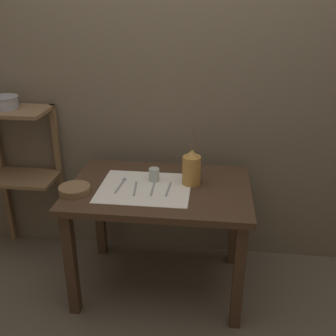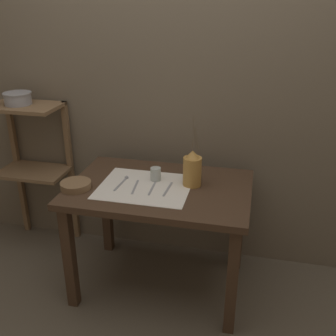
% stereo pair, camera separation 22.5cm
% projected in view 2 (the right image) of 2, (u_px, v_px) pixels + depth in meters
% --- Properties ---
extents(ground_plane, '(12.00, 12.00, 0.00)m').
position_uv_depth(ground_plane, '(161.00, 283.00, 2.60)').
color(ground_plane, brown).
extents(stone_wall_back, '(7.00, 0.06, 2.40)m').
position_uv_depth(stone_wall_back, '(177.00, 88.00, 2.54)').
color(stone_wall_back, '#6B5E4C').
rests_on(stone_wall_back, ground_plane).
extents(wooden_table, '(1.06, 0.72, 0.72)m').
position_uv_depth(wooden_table, '(160.00, 202.00, 2.35)').
color(wooden_table, '#422D1E').
rests_on(wooden_table, ground_plane).
extents(wooden_shelf_unit, '(0.47, 0.31, 1.08)m').
position_uv_depth(wooden_shelf_unit, '(34.00, 150.00, 2.78)').
color(wooden_shelf_unit, brown).
rests_on(wooden_shelf_unit, ground_plane).
extents(linen_cloth, '(0.53, 0.44, 0.00)m').
position_uv_depth(linen_cloth, '(145.00, 187.00, 2.30)').
color(linen_cloth, white).
rests_on(linen_cloth, wooden_table).
extents(pitcher_with_flowers, '(0.11, 0.11, 0.43)m').
position_uv_depth(pitcher_with_flowers, '(192.00, 169.00, 2.28)').
color(pitcher_with_flowers, '#B7843D').
rests_on(pitcher_with_flowers, wooden_table).
extents(wooden_bowl, '(0.18, 0.18, 0.04)m').
position_uv_depth(wooden_bowl, '(76.00, 185.00, 2.27)').
color(wooden_bowl, brown).
rests_on(wooden_bowl, wooden_table).
extents(glass_tumbler_near, '(0.06, 0.06, 0.08)m').
position_uv_depth(glass_tumbler_near, '(156.00, 174.00, 2.36)').
color(glass_tumbler_near, '#B7C1BC').
rests_on(glass_tumbler_near, wooden_table).
extents(spoon_inner, '(0.03, 0.19, 0.02)m').
position_uv_depth(spoon_inner, '(124.00, 180.00, 2.37)').
color(spoon_inner, '#939399').
rests_on(spoon_inner, wooden_table).
extents(fork_inner, '(0.03, 0.18, 0.00)m').
position_uv_depth(fork_inner, '(135.00, 187.00, 2.29)').
color(fork_inner, '#939399').
rests_on(fork_inner, wooden_table).
extents(fork_outer, '(0.02, 0.18, 0.00)m').
position_uv_depth(fork_outer, '(152.00, 188.00, 2.27)').
color(fork_outer, '#939399').
rests_on(fork_outer, wooden_table).
extents(knife_center, '(0.02, 0.18, 0.00)m').
position_uv_depth(knife_center, '(168.00, 189.00, 2.26)').
color(knife_center, '#939399').
rests_on(knife_center, wooden_table).
extents(metal_pot_large, '(0.19, 0.19, 0.08)m').
position_uv_depth(metal_pot_large, '(18.00, 98.00, 2.60)').
color(metal_pot_large, '#939399').
rests_on(metal_pot_large, wooden_shelf_unit).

